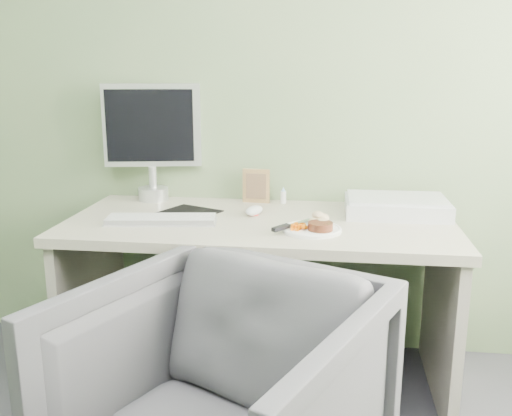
# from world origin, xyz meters

# --- Properties ---
(wall_back) EXTENTS (3.50, 0.00, 3.50)m
(wall_back) POSITION_xyz_m (0.00, 2.00, 1.35)
(wall_back) COLOR gray
(wall_back) RESTS_ON floor
(desk) EXTENTS (1.60, 0.75, 0.73)m
(desk) POSITION_xyz_m (0.00, 1.62, 0.55)
(desk) COLOR #BFB7A0
(desk) RESTS_ON floor
(plate) EXTENTS (0.23, 0.23, 0.01)m
(plate) POSITION_xyz_m (0.22, 1.48, 0.74)
(plate) COLOR white
(plate) RESTS_ON desk
(steak) EXTENTS (0.12, 0.12, 0.03)m
(steak) POSITION_xyz_m (0.25, 1.46, 0.76)
(steak) COLOR black
(steak) RESTS_ON plate
(potato_pile) EXTENTS (0.11, 0.08, 0.06)m
(potato_pile) POSITION_xyz_m (0.25, 1.54, 0.77)
(potato_pile) COLOR #A88752
(potato_pile) RESTS_ON plate
(carrot_heap) EXTENTS (0.05, 0.05, 0.03)m
(carrot_heap) POSITION_xyz_m (0.17, 1.46, 0.76)
(carrot_heap) COLOR #EB6404
(carrot_heap) RESTS_ON plate
(steak_knife) EXTENTS (0.15, 0.20, 0.02)m
(steak_knife) POSITION_xyz_m (0.13, 1.46, 0.75)
(steak_knife) COLOR silver
(steak_knife) RESTS_ON plate
(mousepad) EXTENTS (0.29, 0.28, 0.00)m
(mousepad) POSITION_xyz_m (-0.32, 1.70, 0.73)
(mousepad) COLOR black
(mousepad) RESTS_ON desk
(keyboard) EXTENTS (0.45, 0.19, 0.02)m
(keyboard) POSITION_xyz_m (-0.39, 1.53, 0.75)
(keyboard) COLOR white
(keyboard) RESTS_ON desk
(computer_mouse) EXTENTS (0.09, 0.12, 0.04)m
(computer_mouse) POSITION_xyz_m (-0.03, 1.70, 0.75)
(computer_mouse) COLOR white
(computer_mouse) RESTS_ON desk
(photo_frame) EXTENTS (0.13, 0.03, 0.16)m
(photo_frame) POSITION_xyz_m (-0.06, 1.93, 0.81)
(photo_frame) COLOR #AB7F4F
(photo_frame) RESTS_ON desk
(eyedrop_bottle) EXTENTS (0.03, 0.03, 0.08)m
(eyedrop_bottle) POSITION_xyz_m (0.07, 1.94, 0.76)
(eyedrop_bottle) COLOR white
(eyedrop_bottle) RESTS_ON desk
(scanner) EXTENTS (0.43, 0.29, 0.07)m
(scanner) POSITION_xyz_m (0.57, 1.79, 0.76)
(scanner) COLOR silver
(scanner) RESTS_ON desk
(monitor) EXTENTS (0.45, 0.16, 0.54)m
(monitor) POSITION_xyz_m (-0.55, 1.94, 1.04)
(monitor) COLOR silver
(monitor) RESTS_ON desk
(desk_chair) EXTENTS (1.08, 1.09, 0.75)m
(desk_chair) POSITION_xyz_m (-0.01, 0.79, 0.38)
(desk_chair) COLOR #3C3B40
(desk_chair) RESTS_ON floor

